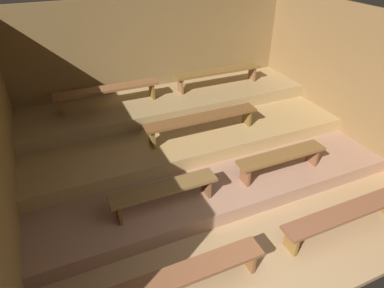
% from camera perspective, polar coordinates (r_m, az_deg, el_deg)
% --- Properties ---
extents(ground, '(7.11, 6.00, 0.08)m').
position_cam_1_polar(ground, '(6.43, 2.01, -5.13)').
color(ground, '#A07D55').
extents(wall_back, '(7.11, 0.06, 2.79)m').
position_cam_1_polar(wall_back, '(7.94, -6.22, 14.09)').
color(wall_back, brown).
rests_on(wall_back, ground).
extents(wall_right, '(0.06, 6.00, 2.79)m').
position_cam_1_polar(wall_right, '(7.52, 25.10, 10.13)').
color(wall_right, olive).
rests_on(wall_right, ground).
extents(platform_lower, '(6.31, 3.96, 0.26)m').
position_cam_1_polar(platform_lower, '(6.79, -0.21, -1.04)').
color(platform_lower, '#9D735B').
rests_on(platform_lower, ground).
extents(platform_middle, '(6.31, 2.74, 0.26)m').
position_cam_1_polar(platform_middle, '(7.13, -2.18, 3.22)').
color(platform_middle, tan).
rests_on(platform_middle, platform_lower).
extents(platform_upper, '(6.31, 1.44, 0.26)m').
position_cam_1_polar(platform_upper, '(7.55, -4.06, 7.17)').
color(platform_upper, '#9C7F51').
rests_on(platform_upper, platform_middle).
extents(bench_floor_left, '(2.12, 0.32, 0.39)m').
position_cam_1_polar(bench_floor_left, '(4.41, -1.26, -21.55)').
color(bench_floor_left, brown).
rests_on(bench_floor_left, ground).
extents(bench_floor_right, '(2.12, 0.32, 0.39)m').
position_cam_1_polar(bench_floor_right, '(5.57, 24.62, -10.92)').
color(bench_floor_right, brown).
rests_on(bench_floor_right, ground).
extents(bench_lower_left, '(1.67, 0.32, 0.39)m').
position_cam_1_polar(bench_lower_left, '(5.11, -4.79, -7.92)').
color(bench_lower_left, brown).
rests_on(bench_lower_left, platform_lower).
extents(bench_lower_right, '(1.67, 0.32, 0.39)m').
position_cam_1_polar(bench_lower_right, '(5.99, 15.04, -2.25)').
color(bench_lower_right, brown).
rests_on(bench_lower_right, platform_lower).
extents(bench_middle_center, '(2.27, 0.32, 0.39)m').
position_cam_1_polar(bench_middle_center, '(6.39, 1.74, 4.24)').
color(bench_middle_center, brown).
rests_on(bench_middle_center, platform_middle).
extents(bench_upper_left, '(2.13, 0.32, 0.39)m').
position_cam_1_polar(bench_upper_left, '(7.17, -14.26, 8.83)').
color(bench_upper_left, brown).
rests_on(bench_upper_left, platform_upper).
extents(bench_upper_right, '(2.13, 0.32, 0.39)m').
position_cam_1_polar(bench_upper_right, '(7.93, 4.46, 12.07)').
color(bench_upper_right, brown).
rests_on(bench_upper_right, platform_upper).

